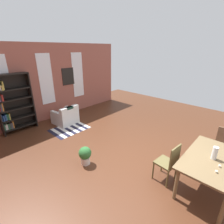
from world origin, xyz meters
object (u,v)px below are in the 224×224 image
(armchair_white, at_px, (66,117))
(bookshelf_tall, at_px, (13,104))
(dining_table, at_px, (212,162))
(vase_on_table, at_px, (215,153))
(potted_plant_by_shelf, at_px, (85,155))
(dining_chair_head_right, at_px, (223,145))
(dining_chair_far_left, at_px, (169,162))

(armchair_white, bearing_deg, bookshelf_tall, 155.54)
(bookshelf_tall, xyz_separation_m, armchair_white, (1.56, -0.71, -0.75))
(dining_table, relative_size, bookshelf_tall, 0.79)
(vase_on_table, xyz_separation_m, bookshelf_tall, (-1.77, 5.79, 0.12))
(dining_table, relative_size, vase_on_table, 6.05)
(dining_table, bearing_deg, armchair_white, 92.53)
(vase_on_table, height_order, potted_plant_by_shelf, vase_on_table)
(armchair_white, bearing_deg, dining_chair_head_right, -74.46)
(bookshelf_tall, height_order, potted_plant_by_shelf, bookshelf_tall)
(dining_table, distance_m, dining_chair_head_right, 1.20)
(bookshelf_tall, bearing_deg, dining_chair_head_right, -62.83)
(dining_table, height_order, potted_plant_by_shelf, dining_table)
(dining_chair_far_left, height_order, bookshelf_tall, bookshelf_tall)
(dining_table, xyz_separation_m, dining_chair_far_left, (-0.37, 0.72, -0.17))
(dining_chair_head_right, xyz_separation_m, dining_chair_far_left, (-1.56, 0.71, 0.00))
(dining_chair_far_left, height_order, armchair_white, dining_chair_far_left)
(vase_on_table, relative_size, potted_plant_by_shelf, 0.55)
(dining_chair_far_left, distance_m, bookshelf_tall, 5.28)
(dining_chair_head_right, bearing_deg, dining_table, -179.76)
(armchair_white, xyz_separation_m, potted_plant_by_shelf, (-1.03, -2.54, -0.00))
(armchair_white, distance_m, potted_plant_by_shelf, 2.75)
(vase_on_table, xyz_separation_m, armchair_white, (-0.22, 5.08, -0.63))
(armchair_white, bearing_deg, potted_plant_by_shelf, -112.14)
(dining_table, height_order, dining_chair_head_right, dining_chair_head_right)
(dining_table, distance_m, bookshelf_tall, 6.06)
(vase_on_table, distance_m, bookshelf_tall, 6.05)
(dining_chair_head_right, height_order, bookshelf_tall, bookshelf_tall)
(dining_chair_head_right, bearing_deg, potted_plant_by_shelf, 134.03)
(dining_table, bearing_deg, potted_plant_by_shelf, 116.41)
(dining_chair_head_right, distance_m, dining_chair_far_left, 1.72)
(dining_chair_head_right, bearing_deg, bookshelf_tall, 117.17)
(dining_table, relative_size, potted_plant_by_shelf, 3.32)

